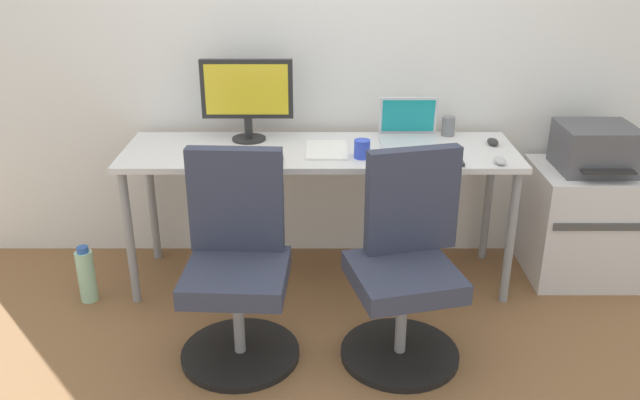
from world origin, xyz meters
The scene contains 17 objects.
ground_plane centered at (0.00, 0.00, 0.00)m, with size 5.28×5.28×0.00m, color brown.
back_wall centered at (0.00, 0.38, 1.30)m, with size 4.40×0.04×2.60m, color white.
desk centered at (0.00, 0.00, 0.69)m, with size 2.02×0.59×0.76m.
office_chair_left centered at (-0.37, -0.66, 0.42)m, with size 0.54×0.54×0.94m.
office_chair_right centered at (0.38, -0.67, 0.42)m, with size 0.54×0.54×0.94m.
side_cabinet centered at (1.44, 0.06, 0.31)m, with size 0.57×0.52×0.62m.
printer centered at (1.44, 0.06, 0.74)m, with size 0.38×0.40×0.24m.
water_bottle_on_floor centered at (-1.21, -0.24, 0.15)m, with size 0.09×0.09×0.31m.
desktop_monitor centered at (-0.38, 0.15, 1.01)m, with size 0.48×0.18×0.43m.
open_laptop centered at (0.47, 0.12, 0.81)m, with size 0.31×0.25×0.23m.
keyboard_by_monitor centered at (-0.35, -0.22, 0.76)m, with size 0.34×0.12×0.02m, color #515156.
keyboard_by_laptop centered at (0.52, -0.22, 0.76)m, with size 0.34×0.12×0.02m, color #2D2D2D.
mouse_by_monitor centered at (0.87, -0.23, 0.77)m, with size 0.06×0.10×0.03m, color #B7B7B7.
mouse_by_laptop centered at (0.91, 0.07, 0.77)m, with size 0.06×0.10×0.03m, color #2D2D2D.
coffee_mug centered at (0.21, -0.14, 0.80)m, with size 0.08×0.08×0.09m, color blue.
pen_cup centered at (0.70, 0.24, 0.81)m, with size 0.07×0.07×0.10m, color slate.
paper_pile centered at (0.03, -0.04, 0.76)m, with size 0.21×0.30×0.01m, color white.
Camera 1 is at (-0.00, -3.27, 1.85)m, focal length 37.46 mm.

